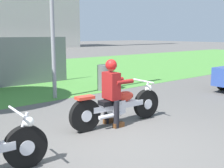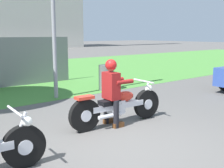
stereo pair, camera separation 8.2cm
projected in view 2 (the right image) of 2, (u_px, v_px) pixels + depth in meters
name	position (u px, v px, depth m)	size (l,w,h in m)	color
ground	(123.00, 147.00, 4.90)	(120.00, 120.00, 0.00)	#565451
motorcycle_lead	(118.00, 106.00, 6.07)	(2.29, 0.66, 0.89)	black
rider_lead	(112.00, 87.00, 5.90)	(0.57, 0.49, 1.41)	black
trash_can	(106.00, 78.00, 9.78)	(0.51, 0.51, 0.87)	#595E5B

